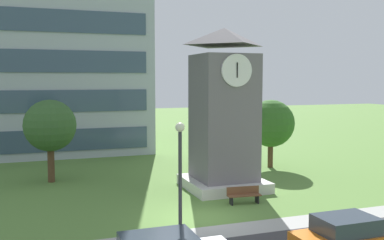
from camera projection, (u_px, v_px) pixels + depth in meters
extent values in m
plane|color=#567F38|center=(202.00, 218.00, 21.22)|extent=(160.00, 160.00, 0.00)
cube|color=#9E9E99|center=(219.00, 232.00, 19.28)|extent=(120.00, 1.60, 0.01)
cube|color=#384C60|center=(34.00, 142.00, 35.75)|extent=(18.47, 0.10, 1.80)
cube|color=#384C60|center=(33.00, 102.00, 35.46)|extent=(18.47, 0.10, 1.80)
cube|color=#384C60|center=(31.00, 61.00, 35.18)|extent=(18.47, 0.10, 1.80)
cube|color=#384C60|center=(30.00, 19.00, 34.89)|extent=(18.47, 0.10, 1.80)
cube|color=slate|center=(224.00, 122.00, 26.62)|extent=(3.31, 3.31, 8.00)
cube|color=beige|center=(223.00, 183.00, 26.95)|extent=(4.47, 4.47, 0.60)
pyramid|color=#555155|center=(224.00, 37.00, 26.17)|extent=(3.64, 3.64, 1.03)
cylinder|color=white|center=(237.00, 70.00, 24.74)|extent=(1.82, 0.12, 1.82)
cylinder|color=white|center=(250.00, 71.00, 26.93)|extent=(0.12, 1.82, 1.82)
cube|color=black|center=(237.00, 67.00, 24.66)|extent=(0.08, 0.08, 0.55)
cube|color=black|center=(237.00, 70.00, 24.67)|extent=(0.06, 0.06, 0.82)
cube|color=brown|center=(244.00, 195.00, 23.59)|extent=(1.84, 0.67, 0.06)
cube|color=brown|center=(243.00, 190.00, 23.78)|extent=(1.80, 0.24, 0.40)
cube|color=black|center=(231.00, 200.00, 23.44)|extent=(0.13, 0.44, 0.45)
cube|color=black|center=(257.00, 199.00, 23.78)|extent=(0.13, 0.44, 0.45)
cylinder|color=#333338|center=(180.00, 191.00, 17.16)|extent=(0.14, 0.14, 4.55)
sphere|color=#F2EFCC|center=(180.00, 127.00, 16.94)|extent=(0.36, 0.36, 0.36)
cylinder|color=#513823|center=(51.00, 163.00, 28.60)|extent=(0.43, 0.43, 2.48)
sphere|color=#33582A|center=(50.00, 125.00, 28.38)|extent=(3.29, 3.29, 3.29)
cylinder|color=#513823|center=(270.00, 154.00, 33.40)|extent=(0.39, 0.39, 2.08)
sphere|color=#2F6021|center=(271.00, 123.00, 33.20)|extent=(3.50, 3.50, 3.50)
cube|color=#2D3842|center=(346.00, 225.00, 15.92)|extent=(2.05, 1.53, 0.60)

